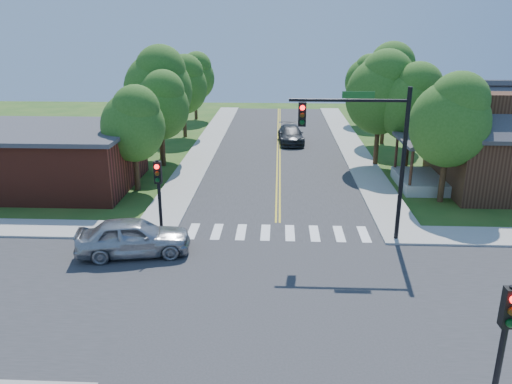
{
  "coord_description": "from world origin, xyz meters",
  "views": [
    {
      "loc": [
        -0.02,
        -16.39,
        9.67
      ],
      "look_at": [
        -1.06,
        6.0,
        2.2
      ],
      "focal_mm": 35.0,
      "sensor_mm": 36.0,
      "label": 1
    }
  ],
  "objects_px": {
    "signal_mast_ne": "(367,140)",
    "signal_pole_se": "(506,328)",
    "car_silver": "(134,237)",
    "car_dgrey": "(291,135)",
    "signal_pole_nw": "(159,184)"
  },
  "relations": [
    {
      "from": "signal_mast_ne",
      "to": "signal_pole_se",
      "type": "height_order",
      "value": "signal_mast_ne"
    },
    {
      "from": "signal_pole_se",
      "to": "car_silver",
      "type": "bearing_deg",
      "value": 142.61
    },
    {
      "from": "signal_pole_se",
      "to": "car_silver",
      "type": "height_order",
      "value": "signal_pole_se"
    },
    {
      "from": "signal_mast_ne",
      "to": "signal_pole_se",
      "type": "bearing_deg",
      "value": -81.44
    },
    {
      "from": "car_dgrey",
      "to": "car_silver",
      "type": "bearing_deg",
      "value": -111.97
    },
    {
      "from": "car_silver",
      "to": "car_dgrey",
      "type": "distance_m",
      "value": 23.77
    },
    {
      "from": "signal_pole_se",
      "to": "signal_pole_nw",
      "type": "distance_m",
      "value": 15.84
    },
    {
      "from": "signal_pole_nw",
      "to": "signal_pole_se",
      "type": "bearing_deg",
      "value": -45.0
    },
    {
      "from": "signal_mast_ne",
      "to": "car_dgrey",
      "type": "xyz_separation_m",
      "value": [
        -2.89,
        20.52,
        -4.12
      ]
    },
    {
      "from": "signal_pole_nw",
      "to": "car_silver",
      "type": "xyz_separation_m",
      "value": [
        -0.74,
        -2.08,
        -1.82
      ]
    },
    {
      "from": "signal_mast_ne",
      "to": "car_silver",
      "type": "xyz_separation_m",
      "value": [
        -10.25,
        -2.09,
        -4.01
      ]
    },
    {
      "from": "signal_pole_nw",
      "to": "car_dgrey",
      "type": "distance_m",
      "value": 21.66
    },
    {
      "from": "signal_mast_ne",
      "to": "car_dgrey",
      "type": "bearing_deg",
      "value": 98.01
    },
    {
      "from": "signal_mast_ne",
      "to": "signal_pole_se",
      "type": "relative_size",
      "value": 1.89
    },
    {
      "from": "signal_pole_se",
      "to": "car_dgrey",
      "type": "height_order",
      "value": "signal_pole_se"
    }
  ]
}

